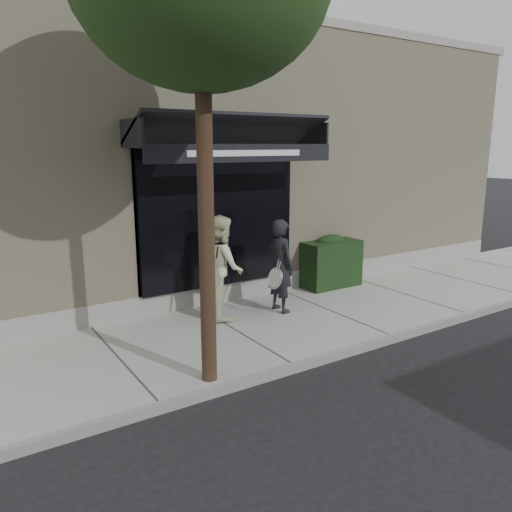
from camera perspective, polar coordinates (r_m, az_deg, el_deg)
ground at (r=9.55m, az=8.27°, el=-6.77°), size 80.00×80.00×0.00m
sidewalk at (r=9.53m, az=8.29°, el=-6.43°), size 20.00×3.00×0.12m
curb at (r=8.50m, az=15.24°, el=-9.08°), size 20.00×0.10×0.14m
building_facade at (r=13.14m, az=-5.94°, el=10.75°), size 14.30×8.04×5.64m
hedge at (r=10.97m, az=8.43°, el=-0.65°), size 1.30×0.70×1.14m
pedestrian_front at (r=9.14m, az=2.81°, el=-1.13°), size 0.68×0.80×1.72m
pedestrian_back at (r=8.83m, az=-3.97°, el=-1.23°), size 0.87×1.02×1.84m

